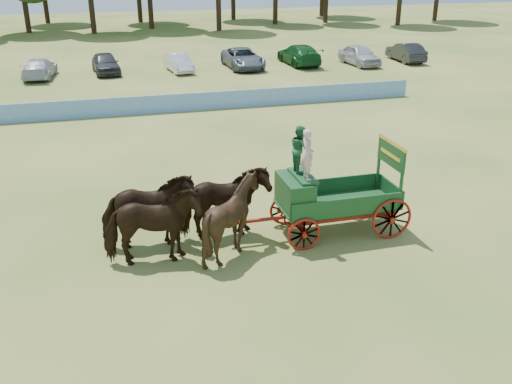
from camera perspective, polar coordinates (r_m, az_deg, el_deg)
The scene contains 8 objects.
ground at distance 18.41m, azimuth 9.00°, elevation -5.47°, with size 160.00×160.00×0.00m, color #A58F4A.
horse_lead_left at distance 17.00m, azimuth -10.35°, elevation -3.46°, with size 1.31×2.89×2.44m, color black.
horse_lead_right at distance 17.99m, azimuth -10.71°, elevation -1.96°, with size 1.31×2.89×2.44m, color black.
horse_wheel_left at distance 17.31m, azimuth -2.44°, elevation -2.57°, with size 1.97×2.22×2.44m, color black.
horse_wheel_right at distance 18.29m, azimuth -3.22°, elevation -1.15°, with size 1.31×2.89×2.44m, color black.
farm_dray at distance 18.45m, azimuth 6.13°, elevation 0.36°, with size 6.00×2.00×3.75m.
sponsor_banner at distance 34.19m, azimuth -4.87°, elevation 9.07°, with size 26.00×0.08×1.05m, color #2167B4.
parked_cars at distance 45.69m, azimuth -9.68°, elevation 12.65°, with size 46.40×6.85×1.64m.
Camera 1 is at (-7.00, -14.66, 8.67)m, focal length 40.00 mm.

